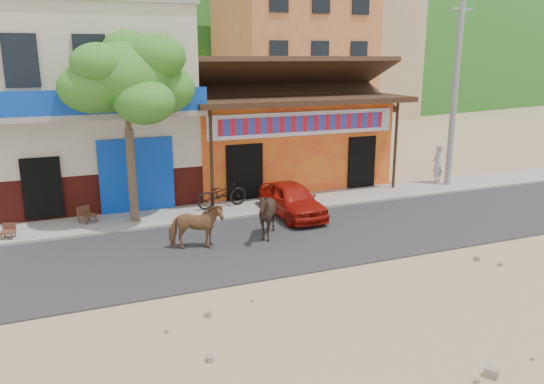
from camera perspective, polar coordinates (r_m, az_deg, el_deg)
The scene contains 17 objects.
ground at distance 14.07m, azimuth 8.09°, elevation -8.05°, with size 120.00×120.00×0.00m, color #9E825B.
road at distance 16.12m, azimuth 3.65°, elevation -4.87°, with size 60.00×5.00×0.04m, color #28282B.
sidewalk at distance 19.17m, azimuth -0.86°, elevation -1.53°, with size 60.00×2.00×0.12m, color gray.
dance_club at distance 23.15m, azimuth 0.17°, elevation 5.69°, with size 8.00×6.00×3.60m, color orange.
cafe_building at distance 21.29m, azimuth -19.10°, elevation 8.73°, with size 7.00×6.00×7.00m, color beige.
apartment_front at distance 38.50m, azimuth 2.03°, elevation 15.50°, with size 9.00×9.00×12.00m, color #CC723F.
apartment_rear at distance 47.98m, azimuth 9.15°, elevation 13.96°, with size 8.00×8.00×10.00m, color tan.
hillside at distance 81.72m, azimuth -18.26°, elevation 18.55°, with size 100.00×40.00×24.00m, color #194C14.
tree at distance 17.25m, azimuth -15.15°, elevation 6.56°, with size 3.00×3.00×6.00m, color #2D721E, non-canonical shape.
utility_pole at distance 22.73m, azimuth 19.11°, elevation 10.63°, with size 0.24×0.24×8.00m, color gray.
cow_tan at distance 15.07m, azimuth -8.19°, elevation -3.72°, with size 0.70×1.53×1.29m, color brown.
cow_dark at distance 15.67m, azimuth -0.56°, elevation -2.46°, with size 1.20×1.35×1.49m, color black.
red_car at distance 17.96m, azimuth 2.17°, elevation -0.80°, with size 1.36×3.39×1.15m, color #A3140B.
scooter at distance 18.77m, azimuth -5.41°, elevation -0.17°, with size 0.66×1.90×1.00m, color black.
pedestrian at distance 23.34m, azimuth 17.37°, elevation 2.93°, with size 0.59×0.39×1.62m, color #B9B9B9.
cafe_chair_left at distance 17.40m, azimuth -26.62°, elevation -3.24°, with size 0.37×0.37×0.80m, color #50271A, non-canonical shape.
cafe_chair_right at distance 18.00m, azimuth -19.31°, elevation -1.62°, with size 0.46×0.46×0.98m, color #462417, non-canonical shape.
Camera 1 is at (-6.63, -11.18, 5.38)m, focal length 35.00 mm.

